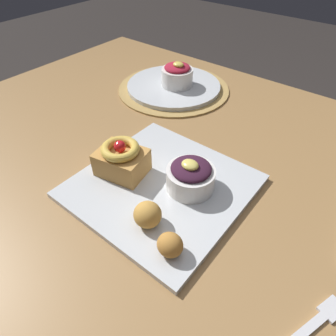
{
  "coord_description": "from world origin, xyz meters",
  "views": [
    {
      "loc": [
        0.22,
        -0.41,
        1.16
      ],
      "look_at": [
        -0.05,
        -0.07,
        0.77
      ],
      "focal_mm": 32.21,
      "sensor_mm": 36.0,
      "label": 1
    }
  ],
  "objects_px": {
    "fritter_front": "(170,245)",
    "fritter_middle": "(148,215)",
    "cake_slice": "(121,159)",
    "back_plate": "(174,86)",
    "back_ramekin": "(177,75)",
    "berry_ramekin": "(189,175)",
    "front_plate": "(162,186)",
    "fork": "(316,323)"
  },
  "relations": [
    {
      "from": "fritter_front",
      "to": "fritter_middle",
      "type": "height_order",
      "value": "fritter_middle"
    },
    {
      "from": "back_ramekin",
      "to": "fork",
      "type": "bearing_deg",
      "value": -36.97
    },
    {
      "from": "back_plate",
      "to": "fork",
      "type": "distance_m",
      "value": 0.7
    },
    {
      "from": "fritter_middle",
      "to": "back_ramekin",
      "type": "distance_m",
      "value": 0.51
    },
    {
      "from": "fritter_front",
      "to": "fritter_middle",
      "type": "distance_m",
      "value": 0.07
    },
    {
      "from": "fritter_middle",
      "to": "back_ramekin",
      "type": "bearing_deg",
      "value": 121.78
    },
    {
      "from": "front_plate",
      "to": "fritter_middle",
      "type": "height_order",
      "value": "fritter_middle"
    },
    {
      "from": "back_ramekin",
      "to": "fork",
      "type": "xyz_separation_m",
      "value": [
        0.55,
        -0.41,
        -0.05
      ]
    },
    {
      "from": "back_plate",
      "to": "fork",
      "type": "bearing_deg",
      "value": -36.36
    },
    {
      "from": "fritter_middle",
      "to": "back_plate",
      "type": "bearing_deg",
      "value": 122.93
    },
    {
      "from": "back_plate",
      "to": "fork",
      "type": "xyz_separation_m",
      "value": [
        0.56,
        -0.41,
        -0.01
      ]
    },
    {
      "from": "fritter_front",
      "to": "fork",
      "type": "bearing_deg",
      "value": 10.91
    },
    {
      "from": "berry_ramekin",
      "to": "back_ramekin",
      "type": "height_order",
      "value": "back_ramekin"
    },
    {
      "from": "fork",
      "to": "fritter_front",
      "type": "bearing_deg",
      "value": 120.71
    },
    {
      "from": "cake_slice",
      "to": "back_ramekin",
      "type": "relative_size",
      "value": 1.17
    },
    {
      "from": "back_ramekin",
      "to": "cake_slice",
      "type": "bearing_deg",
      "value": -68.87
    },
    {
      "from": "cake_slice",
      "to": "fritter_front",
      "type": "xyz_separation_m",
      "value": [
        0.19,
        -0.09,
        -0.01
      ]
    },
    {
      "from": "berry_ramekin",
      "to": "fritter_front",
      "type": "bearing_deg",
      "value": -65.22
    },
    {
      "from": "fritter_middle",
      "to": "back_ramekin",
      "type": "height_order",
      "value": "back_ramekin"
    },
    {
      "from": "cake_slice",
      "to": "back_plate",
      "type": "distance_m",
      "value": 0.4
    },
    {
      "from": "cake_slice",
      "to": "fritter_middle",
      "type": "bearing_deg",
      "value": -27.72
    },
    {
      "from": "cake_slice",
      "to": "berry_ramekin",
      "type": "distance_m",
      "value": 0.14
    },
    {
      "from": "front_plate",
      "to": "fritter_front",
      "type": "relative_size",
      "value": 7.32
    },
    {
      "from": "back_plate",
      "to": "back_ramekin",
      "type": "height_order",
      "value": "back_ramekin"
    },
    {
      "from": "fritter_middle",
      "to": "back_plate",
      "type": "xyz_separation_m",
      "value": [
        -0.28,
        0.43,
        -0.02
      ]
    },
    {
      "from": "berry_ramekin",
      "to": "back_ramekin",
      "type": "bearing_deg",
      "value": 130.34
    },
    {
      "from": "front_plate",
      "to": "fork",
      "type": "distance_m",
      "value": 0.33
    },
    {
      "from": "front_plate",
      "to": "fork",
      "type": "height_order",
      "value": "front_plate"
    },
    {
      "from": "back_ramekin",
      "to": "berry_ramekin",
      "type": "bearing_deg",
      "value": -49.66
    },
    {
      "from": "back_plate",
      "to": "cake_slice",
      "type": "bearing_deg",
      "value": -67.24
    },
    {
      "from": "berry_ramekin",
      "to": "fork",
      "type": "relative_size",
      "value": 0.75
    },
    {
      "from": "fritter_front",
      "to": "back_plate",
      "type": "xyz_separation_m",
      "value": [
        -0.35,
        0.46,
        -0.02
      ]
    },
    {
      "from": "berry_ramekin",
      "to": "fritter_front",
      "type": "distance_m",
      "value": 0.15
    },
    {
      "from": "cake_slice",
      "to": "fork",
      "type": "xyz_separation_m",
      "value": [
        0.41,
        -0.05,
        -0.04
      ]
    },
    {
      "from": "front_plate",
      "to": "fritter_middle",
      "type": "relative_size",
      "value": 6.43
    },
    {
      "from": "front_plate",
      "to": "back_ramekin",
      "type": "relative_size",
      "value": 3.39
    },
    {
      "from": "fritter_middle",
      "to": "back_ramekin",
      "type": "relative_size",
      "value": 0.53
    },
    {
      "from": "front_plate",
      "to": "back_plate",
      "type": "xyz_separation_m",
      "value": [
        -0.24,
        0.35,
        0.01
      ]
    },
    {
      "from": "berry_ramekin",
      "to": "back_plate",
      "type": "relative_size",
      "value": 0.33
    },
    {
      "from": "back_plate",
      "to": "back_ramekin",
      "type": "bearing_deg",
      "value": 1.95
    },
    {
      "from": "cake_slice",
      "to": "fritter_middle",
      "type": "height_order",
      "value": "cake_slice"
    },
    {
      "from": "back_plate",
      "to": "back_ramekin",
      "type": "xyz_separation_m",
      "value": [
        0.01,
        0.0,
        0.04
      ]
    }
  ]
}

